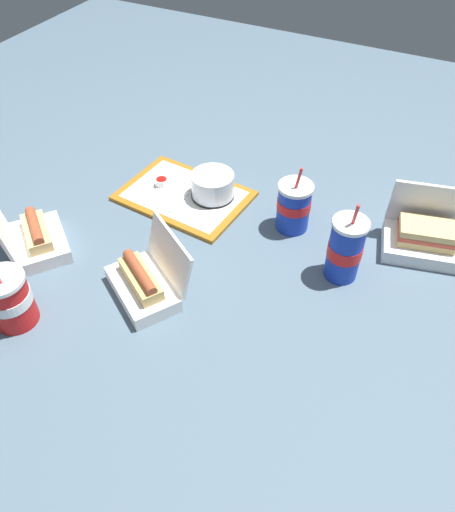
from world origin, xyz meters
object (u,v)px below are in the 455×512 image
plastic_fork (189,183)px  soda_cup_left (294,206)px  food_tray (184,196)px  soda_cup_center (345,249)px  clamshell_sandwich_left (425,238)px  cake_container (213,186)px  soda_cup_front (9,299)px  ketchup_cup (162,182)px  clamshell_hotdog_corner (145,282)px  clamshell_hotdog_right (35,238)px

plastic_fork → soda_cup_left: 0.36m
food_tray → soda_cup_center: (0.52, -0.09, 0.08)m
clamshell_sandwich_left → soda_cup_center: soda_cup_center is taller
cake_container → soda_cup_front: 0.64m
cake_container → soda_cup_center: size_ratio=0.55×
ketchup_cup → clamshell_sandwich_left: 0.77m
clamshell_hotdog_corner → soda_cup_front: size_ratio=1.25×
clamshell_sandwich_left → plastic_fork: bearing=-176.8°
food_tray → ketchup_cup: (-0.08, 0.01, 0.02)m
clamshell_hotdog_corner → soda_cup_left: bearing=60.0°
plastic_fork → clamshell_hotdog_corner: size_ratio=0.44×
plastic_fork → soda_cup_center: size_ratio=0.46×
clamshell_hotdog_right → ketchup_cup: bearing=67.4°
clamshell_hotdog_right → clamshell_hotdog_corner: clamshell_hotdog_right is taller
clamshell_sandwich_left → ketchup_cup: bearing=-173.8°
clamshell_hotdog_right → soda_cup_center: (0.76, 0.28, 0.05)m
clamshell_sandwich_left → clamshell_hotdog_corner: bearing=-141.2°
cake_container → clamshell_hotdog_corner: size_ratio=0.51×
clamshell_hotdog_right → clamshell_hotdog_corner: bearing=0.1°
clamshell_hotdog_corner → soda_cup_left: (0.23, 0.39, 0.03)m
food_tray → soda_cup_front: 0.59m
clamshell_hotdog_right → soda_cup_left: (0.58, 0.39, 0.03)m
cake_container → clamshell_hotdog_right: 0.52m
cake_container → soda_cup_left: (0.26, -0.01, 0.03)m
cake_container → soda_cup_center: 0.46m
soda_cup_left → clamshell_hotdog_right: bearing=-145.6°
food_tray → soda_cup_left: bearing=3.9°
clamshell_sandwich_left → clamshell_hotdog_right: bearing=-153.4°
clamshell_hotdog_corner → clamshell_hotdog_right: bearing=-179.9°
clamshell_sandwich_left → soda_cup_front: 1.04m
food_tray → soda_cup_left: soda_cup_left is taller
soda_cup_center → clamshell_sandwich_left: bearing=47.7°
soda_cup_front → soda_cup_center: bearing=37.4°
ketchup_cup → clamshell_hotdog_right: size_ratio=0.17×
plastic_fork → clamshell_sandwich_left: clamshell_sandwich_left is taller
clamshell_sandwich_left → clamshell_hotdog_corner: size_ratio=0.94×
soda_cup_front → clamshell_hotdog_right: bearing=120.7°
soda_cup_front → clamshell_hotdog_corner: bearing=42.4°
soda_cup_front → soda_cup_left: 0.75m
plastic_fork → clamshell_hotdog_corner: 0.44m
plastic_fork → clamshell_hotdog_corner: bearing=-78.9°
ketchup_cup → soda_cup_left: size_ratio=0.20×
food_tray → soda_cup_center: soda_cup_center is taller
soda_cup_left → clamshell_sandwich_left: bearing=11.0°
soda_cup_center → plastic_fork: bearing=164.7°
clamshell_sandwich_left → soda_cup_center: size_ratio=0.99×
clamshell_hotdog_right → clamshell_hotdog_corner: (0.35, 0.00, -0.00)m
cake_container → soda_cup_center: soda_cup_center is taller
clamshell_hotdog_right → clamshell_hotdog_corner: size_ratio=0.96×
plastic_fork → clamshell_sandwich_left: (0.70, 0.04, 0.03)m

